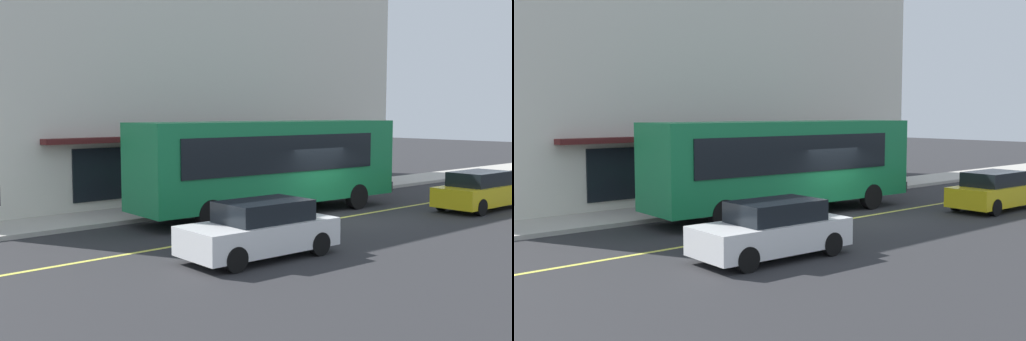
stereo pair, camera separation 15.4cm
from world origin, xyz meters
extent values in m
plane|color=#28282B|center=(0.00, 0.00, 0.00)|extent=(120.00, 120.00, 0.00)
cube|color=#B2ADA3|center=(0.00, 5.35, 0.07)|extent=(80.00, 2.74, 0.15)
cube|color=#D8D14C|center=(0.00, 0.00, 0.00)|extent=(36.00, 0.16, 0.01)
cube|color=silver|center=(-0.02, 11.70, 5.56)|extent=(23.41, 9.95, 11.12)
cube|color=#4C1919|center=(-0.02, 6.47, 2.80)|extent=(16.39, 0.70, 0.20)
cube|color=black|center=(-0.02, 6.69, 1.50)|extent=(14.05, 0.08, 2.00)
cube|color=#197F47|center=(-1.21, 2.30, 2.00)|extent=(11.12, 3.08, 3.00)
cube|color=black|center=(4.23, 2.01, 2.36)|extent=(0.23, 2.10, 1.80)
cube|color=black|center=(-1.44, 3.59, 2.36)|extent=(8.79, 0.53, 1.32)
cube|color=black|center=(-1.57, 1.05, 2.36)|extent=(8.79, 0.53, 1.32)
cube|color=#0CF259|center=(4.30, 2.01, 3.25)|extent=(0.18, 1.90, 0.36)
cube|color=#2D2D33|center=(4.33, 2.01, 0.75)|extent=(0.29, 2.41, 0.40)
cylinder|color=black|center=(2.37, 3.24, 0.50)|extent=(1.01, 0.35, 1.00)
cylinder|color=black|center=(2.25, 0.99, 0.50)|extent=(1.01, 0.35, 1.00)
cylinder|color=black|center=(-4.66, 3.62, 0.50)|extent=(1.01, 0.35, 1.00)
cylinder|color=black|center=(-4.78, 1.36, 0.50)|extent=(1.01, 0.35, 1.00)
cylinder|color=#2D2D33|center=(7.56, 4.36, 1.75)|extent=(0.12, 0.12, 3.20)
cube|color=black|center=(7.56, 4.56, 2.90)|extent=(0.30, 0.30, 0.90)
sphere|color=red|center=(7.56, 4.73, 3.17)|extent=(0.18, 0.18, 0.18)
sphere|color=orange|center=(7.56, 4.73, 2.90)|extent=(0.18, 0.18, 0.18)
sphere|color=green|center=(7.56, 4.73, 2.63)|extent=(0.18, 0.18, 0.18)
cube|color=yellow|center=(5.81, -2.34, 0.60)|extent=(4.32, 1.86, 0.75)
cube|color=black|center=(5.66, -2.34, 1.25)|extent=(2.43, 1.54, 0.55)
cylinder|color=black|center=(7.24, -1.54, 0.32)|extent=(0.64, 0.23, 0.64)
cylinder|color=black|center=(4.40, -1.50, 0.32)|extent=(0.64, 0.23, 0.64)
cylinder|color=black|center=(4.38, -3.14, 0.32)|extent=(0.64, 0.23, 0.64)
cube|color=white|center=(-6.21, -2.67, 0.60)|extent=(4.37, 1.96, 0.75)
cube|color=black|center=(-6.06, -2.67, 1.25)|extent=(2.46, 1.60, 0.55)
cylinder|color=black|center=(-7.66, -3.43, 0.32)|extent=(0.65, 0.24, 0.64)
cylinder|color=black|center=(-7.60, -1.79, 0.32)|extent=(0.65, 0.24, 0.64)
cylinder|color=black|center=(-4.82, -3.54, 0.32)|extent=(0.65, 0.24, 0.64)
cylinder|color=black|center=(-4.76, -1.90, 0.32)|extent=(0.65, 0.24, 0.64)
cylinder|color=black|center=(7.56, 5.50, 0.58)|extent=(0.18, 0.18, 0.85)
cylinder|color=#594C47|center=(7.56, 5.50, 1.34)|extent=(0.34, 0.34, 0.68)
sphere|color=tan|center=(7.56, 5.50, 1.80)|extent=(0.24, 0.24, 0.24)
camera|label=1|loc=(-17.01, -14.78, 3.86)|focal=43.76mm
camera|label=2|loc=(-16.89, -14.88, 3.86)|focal=43.76mm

